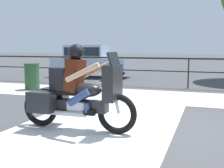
{
  "coord_description": "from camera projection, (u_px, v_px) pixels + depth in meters",
  "views": [
    {
      "loc": [
        0.73,
        -5.13,
        1.52
      ],
      "look_at": [
        -1.08,
        0.05,
        0.8
      ],
      "focal_mm": 45.0,
      "sensor_mm": 36.0,
      "label": 1
    }
  ],
  "objects": [
    {
      "name": "ground_plane",
      "position": [
        166.0,
        129.0,
        5.24
      ],
      "size": [
        120.0,
        120.0,
        0.0
      ],
      "primitive_type": "plane",
      "color": "#424244"
    },
    {
      "name": "sidewalk_band",
      "position": [
        183.0,
        98.0,
        8.42
      ],
      "size": [
        44.0,
        2.4,
        0.01
      ],
      "primitive_type": "cube",
      "color": "#B7B2A8",
      "rests_on": "ground"
    },
    {
      "name": "crosswalk_band",
      "position": [
        98.0,
        125.0,
        5.48
      ],
      "size": [
        2.95,
        6.0,
        0.01
      ],
      "primitive_type": "cube",
      "color": "silver",
      "rests_on": "ground"
    },
    {
      "name": "fence_railing",
      "position": [
        189.0,
        64.0,
        10.28
      ],
      "size": [
        36.0,
        0.05,
        1.13
      ],
      "color": "black",
      "rests_on": "ground"
    },
    {
      "name": "motorcycle",
      "position": [
        76.0,
        93.0,
        5.13
      ],
      "size": [
        2.28,
        0.76,
        1.58
      ],
      "rotation": [
        0.0,
        0.0,
        0.04
      ],
      "color": "black",
      "rests_on": "ground"
    },
    {
      "name": "parked_car",
      "position": [
        90.0,
        59.0,
        14.25
      ],
      "size": [
        3.92,
        1.65,
        1.63
      ],
      "rotation": [
        0.0,
        0.0,
        -0.07
      ],
      "color": "#9EB2C6",
      "rests_on": "ground"
    },
    {
      "name": "trash_bin",
      "position": [
        32.0,
        76.0,
        10.08
      ],
      "size": [
        0.54,
        0.54,
        0.95
      ],
      "color": "#284C2D",
      "rests_on": "ground"
    }
  ]
}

